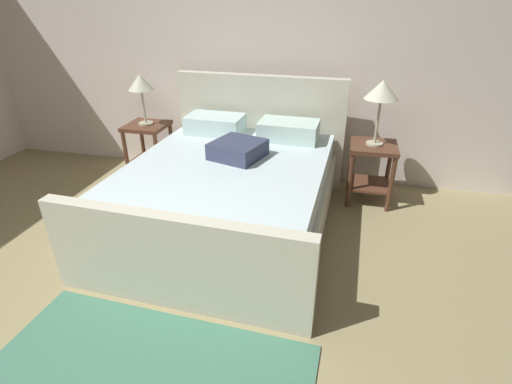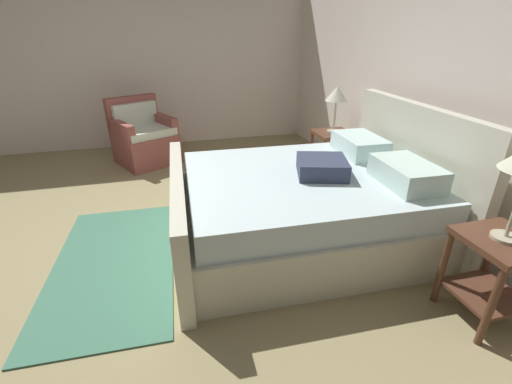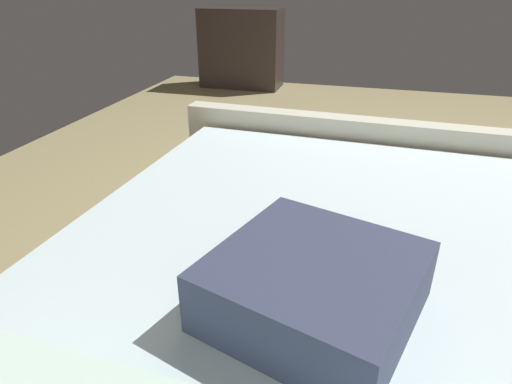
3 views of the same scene
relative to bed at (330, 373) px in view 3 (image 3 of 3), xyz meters
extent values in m
cube|color=#97895E|center=(-0.27, -1.81, -0.36)|extent=(6.06, 6.01, 0.02)
cube|color=beige|center=(-0.04, -1.10, 0.01)|extent=(1.80, 0.17, 0.70)
cube|color=silver|center=(0.00, -0.06, 0.16)|extent=(1.67, 1.99, 0.22)
cube|color=#363D58|center=(0.05, 0.09, 0.34)|extent=(0.50, 0.50, 0.14)
cube|color=#342825|center=(1.67, -4.47, 0.11)|extent=(0.97, 0.44, 0.92)
cube|color=#283924|center=(1.67, -4.70, 0.11)|extent=(0.93, 0.02, 0.78)
cube|color=#437A60|center=(0.00, -1.67, -0.34)|extent=(1.85, 1.00, 0.01)
camera|label=1|loc=(0.92, -2.89, 1.53)|focal=26.87mm
camera|label=2|loc=(2.51, -1.13, 1.38)|focal=24.07mm
camera|label=3|loc=(-0.04, 0.84, 0.94)|focal=30.92mm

